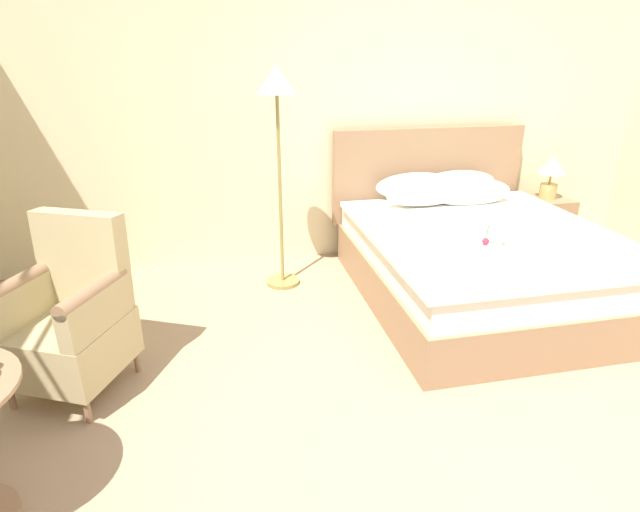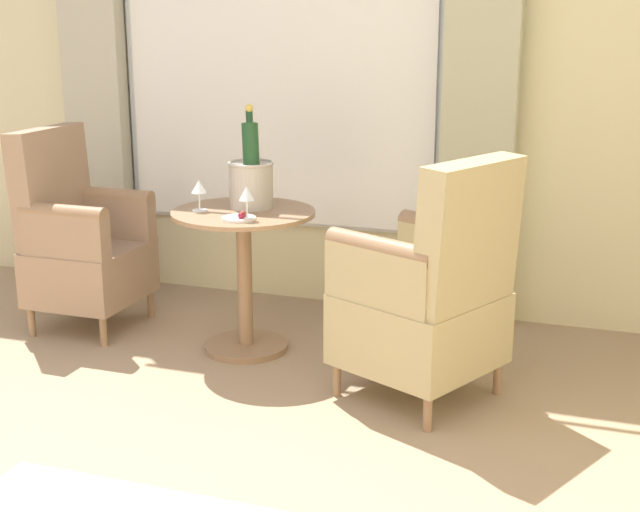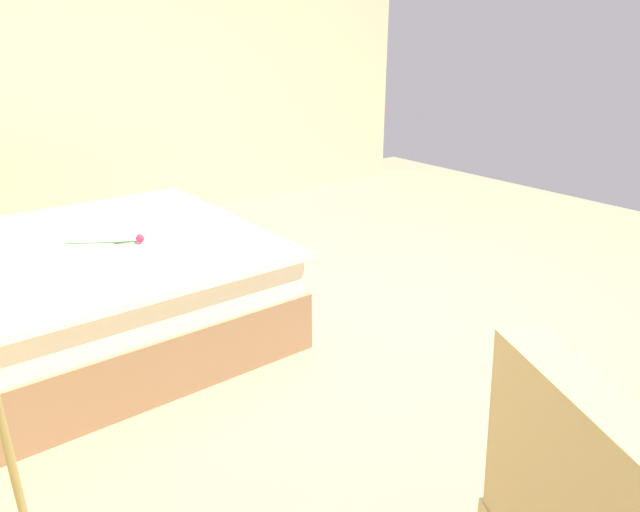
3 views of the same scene
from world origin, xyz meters
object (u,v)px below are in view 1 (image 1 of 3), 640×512
Objects in this scene: bed at (473,254)px; nightstand at (542,226)px; floor_lamp_brass at (278,111)px; armchair_by_window at (71,318)px; bedside_lamp at (551,171)px.

nightstand is at bearing 32.00° from bed.
bed is at bearing -18.82° from floor_lamp_brass.
bed is 1.23× the size of floor_lamp_brass.
armchair_by_window is (-1.35, -1.14, -0.98)m from floor_lamp_brass.
floor_lamp_brass reaches higher than armchair_by_window.
armchair_by_window is at bearing -139.84° from floor_lamp_brass.
bedside_lamp is 0.39× the size of armchair_by_window.
armchair_by_window is (-3.92, -1.33, 0.17)m from nightstand.
floor_lamp_brass reaches higher than bed.
nightstand is at bearing 4.10° from floor_lamp_brass.
armchair_by_window is at bearing -167.19° from bed.
floor_lamp_brass is 2.02m from armchair_by_window.
bed reaches higher than nightstand.
armchair_by_window reaches higher than nightstand.
bed is 1.29m from nightstand.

